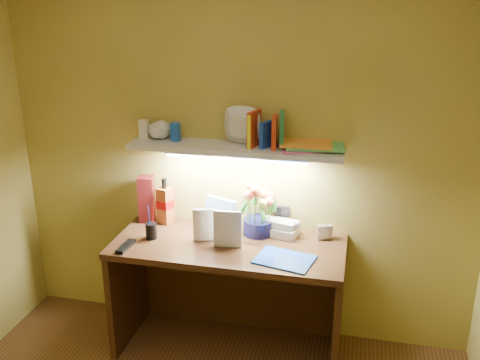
% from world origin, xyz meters
% --- Properties ---
extents(desk, '(1.40, 0.60, 0.75)m').
position_xyz_m(desk, '(0.00, 1.20, 0.38)').
color(desk, '#35190E').
rests_on(desk, ground).
extents(flower_bouquet, '(0.25, 0.25, 0.34)m').
position_xyz_m(flower_bouquet, '(0.15, 1.38, 0.92)').
color(flower_bouquet, '#0F103D').
rests_on(flower_bouquet, desk).
extents(telephone, '(0.22, 0.19, 0.12)m').
position_xyz_m(telephone, '(0.30, 1.39, 0.81)').
color(telephone, beige).
rests_on(telephone, desk).
extents(desk_clock, '(0.10, 0.07, 0.09)m').
position_xyz_m(desk_clock, '(0.56, 1.40, 0.79)').
color(desk_clock, '#B4B5BA').
rests_on(desk_clock, desk).
extents(whisky_bottle, '(0.10, 0.10, 0.31)m').
position_xyz_m(whisky_bottle, '(-0.48, 1.41, 0.90)').
color(whisky_bottle, '#A65020').
rests_on(whisky_bottle, desk).
extents(whisky_box, '(0.12, 0.12, 0.31)m').
position_xyz_m(whisky_box, '(-0.61, 1.42, 0.90)').
color(whisky_box, '#5D1211').
rests_on(whisky_box, desk).
extents(pen_cup, '(0.09, 0.09, 0.17)m').
position_xyz_m(pen_cup, '(-0.48, 1.17, 0.83)').
color(pen_cup, black).
rests_on(pen_cup, desk).
extents(art_card, '(0.21, 0.12, 0.21)m').
position_xyz_m(art_card, '(-0.10, 1.38, 0.86)').
color(art_card, white).
rests_on(art_card, desk).
extents(tv_remote, '(0.06, 0.18, 0.02)m').
position_xyz_m(tv_remote, '(-0.58, 1.01, 0.76)').
color(tv_remote, black).
rests_on(tv_remote, desk).
extents(blue_folder, '(0.36, 0.30, 0.01)m').
position_xyz_m(blue_folder, '(0.36, 1.07, 0.75)').
color(blue_folder, blue).
rests_on(blue_folder, desk).
extents(desk_book_a, '(0.16, 0.05, 0.21)m').
position_xyz_m(desk_book_a, '(-0.22, 1.20, 0.85)').
color(desk_book_a, white).
rests_on(desk_book_a, desk).
extents(desk_book_b, '(0.17, 0.03, 0.23)m').
position_xyz_m(desk_book_b, '(-0.08, 1.15, 0.87)').
color(desk_book_b, silver).
rests_on(desk_book_b, desk).
extents(wall_shelf, '(1.30, 0.33, 0.25)m').
position_xyz_m(wall_shelf, '(0.03, 1.38, 1.34)').
color(wall_shelf, silver).
rests_on(wall_shelf, ground).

